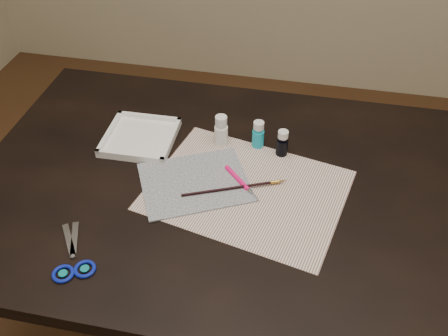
% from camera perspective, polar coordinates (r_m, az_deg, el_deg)
% --- Properties ---
extents(table, '(1.30, 0.90, 0.75)m').
position_cam_1_polar(table, '(1.56, 0.00, -11.78)').
color(table, black).
rests_on(table, ground).
extents(paper, '(0.54, 0.46, 0.00)m').
position_cam_1_polar(paper, '(1.26, 2.62, -2.52)').
color(paper, white).
rests_on(paper, table).
extents(canvas, '(0.33, 0.31, 0.00)m').
position_cam_1_polar(canvas, '(1.27, -3.37, -1.62)').
color(canvas, black).
rests_on(canvas, paper).
extents(paint_bottle_white, '(0.04, 0.04, 0.09)m').
position_cam_1_polar(paint_bottle_white, '(1.37, -0.33, 4.33)').
color(paint_bottle_white, white).
rests_on(paint_bottle_white, table).
extents(paint_bottle_cyan, '(0.04, 0.04, 0.08)m').
position_cam_1_polar(paint_bottle_cyan, '(1.37, 3.93, 3.86)').
color(paint_bottle_cyan, '#16ADCE').
rests_on(paint_bottle_cyan, table).
extents(paint_bottle_navy, '(0.03, 0.03, 0.08)m').
position_cam_1_polar(paint_bottle_navy, '(1.35, 6.68, 2.85)').
color(paint_bottle_navy, black).
rests_on(paint_bottle_navy, table).
extents(paintbrush, '(0.25, 0.12, 0.01)m').
position_cam_1_polar(paintbrush, '(1.25, 1.32, -2.24)').
color(paintbrush, black).
rests_on(paintbrush, canvas).
extents(craft_knife, '(0.11, 0.12, 0.01)m').
position_cam_1_polar(craft_knife, '(1.26, 2.14, -1.81)').
color(craft_knife, '#FF106F').
rests_on(craft_knife, paper).
extents(scissors, '(0.18, 0.21, 0.01)m').
position_cam_1_polar(scissors, '(1.17, -17.28, -9.09)').
color(scissors, silver).
rests_on(scissors, table).
extents(palette_tray, '(0.19, 0.19, 0.02)m').
position_cam_1_polar(palette_tray, '(1.42, -9.55, 3.53)').
color(palette_tray, white).
rests_on(palette_tray, table).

